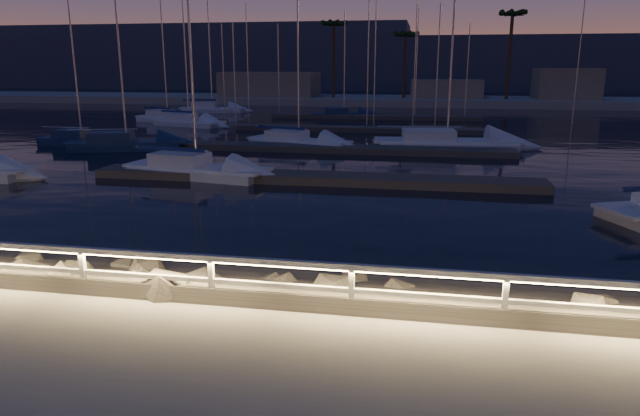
# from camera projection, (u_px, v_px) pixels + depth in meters

# --- Properties ---
(ground) EXTENTS (400.00, 400.00, 0.00)m
(ground) POSITION_uv_depth(u_px,v_px,m) (169.00, 299.00, 12.40)
(ground) COLOR #A8A398
(ground) RESTS_ON ground
(harbor_water) EXTENTS (400.00, 440.00, 0.60)m
(harbor_water) POSITION_uv_depth(u_px,v_px,m) (352.00, 147.00, 42.41)
(harbor_water) COLOR black
(harbor_water) RESTS_ON ground
(guard_rail) EXTENTS (44.11, 0.12, 1.06)m
(guard_rail) POSITION_uv_depth(u_px,v_px,m) (164.00, 265.00, 12.22)
(guard_rail) COLOR silver
(guard_rail) RESTS_ON ground
(riprap) EXTENTS (32.91, 3.11, 1.43)m
(riprap) POSITION_uv_depth(u_px,v_px,m) (28.00, 270.00, 14.82)
(riprap) COLOR slate
(riprap) RESTS_ON ground
(floating_docks) EXTENTS (22.00, 36.00, 0.40)m
(floating_docks) POSITION_uv_depth(u_px,v_px,m) (354.00, 137.00, 43.49)
(floating_docks) COLOR #59504A
(floating_docks) RESTS_ON ground
(far_shore) EXTENTS (160.00, 14.00, 5.20)m
(far_shore) POSITION_uv_depth(u_px,v_px,m) (389.00, 98.00, 82.97)
(far_shore) COLOR #A8A398
(far_shore) RESTS_ON ground
(palm_left) EXTENTS (3.00, 3.00, 11.20)m
(palm_left) POSITION_uv_depth(u_px,v_px,m) (334.00, 27.00, 80.00)
(palm_left) COLOR brown
(palm_left) RESTS_ON ground
(palm_center) EXTENTS (3.00, 3.00, 9.70)m
(palm_center) POSITION_uv_depth(u_px,v_px,m) (406.00, 37.00, 79.52)
(palm_center) COLOR brown
(palm_center) RESTS_ON ground
(palm_right) EXTENTS (3.00, 3.00, 12.20)m
(palm_right) POSITION_uv_depth(u_px,v_px,m) (512.00, 18.00, 75.55)
(palm_right) COLOR brown
(palm_right) RESTS_ON ground
(distant_hills) EXTENTS (230.00, 37.50, 18.00)m
(distant_hills) POSITION_uv_depth(u_px,v_px,m) (317.00, 66.00, 142.64)
(distant_hills) COLOR #353C52
(distant_hills) RESTS_ON ground
(sailboat_b) EXTENTS (7.94, 3.62, 13.07)m
(sailboat_b) POSITION_uv_depth(u_px,v_px,m) (193.00, 168.00, 29.06)
(sailboat_b) COLOR silver
(sailboat_b) RESTS_ON ground
(sailboat_e) EXTENTS (6.36, 2.01, 10.83)m
(sailboat_e) POSITION_uv_depth(u_px,v_px,m) (80.00, 139.00, 40.49)
(sailboat_e) COLOR navy
(sailboat_e) RESTS_ON ground
(sailboat_f) EXTENTS (8.07, 4.42, 13.27)m
(sailboat_f) POSITION_uv_depth(u_px,v_px,m) (124.00, 143.00, 38.27)
(sailboat_f) COLOR navy
(sailboat_f) RESTS_ON ground
(sailboat_g) EXTENTS (7.79, 4.46, 12.77)m
(sailboat_g) POSITION_uv_depth(u_px,v_px,m) (296.00, 141.00, 39.82)
(sailboat_g) COLOR silver
(sailboat_g) RESTS_ON ground
(sailboat_i) EXTENTS (7.32, 4.12, 12.10)m
(sailboat_i) POSITION_uv_depth(u_px,v_px,m) (166.00, 118.00, 56.83)
(sailboat_i) COLOR silver
(sailboat_i) RESTS_ON ground
(sailboat_j) EXTENTS (7.56, 4.25, 12.44)m
(sailboat_j) POSITION_uv_depth(u_px,v_px,m) (187.00, 121.00, 53.25)
(sailboat_j) COLOR silver
(sailboat_j) RESTS_ON ground
(sailboat_l) EXTENTS (10.02, 3.80, 16.56)m
(sailboat_l) POSITION_uv_depth(u_px,v_px,m) (443.00, 142.00, 38.79)
(sailboat_l) COLOR silver
(sailboat_l) RESTS_ON ground
(sailboat_m) EXTENTS (7.95, 3.41, 13.19)m
(sailboat_m) POSITION_uv_depth(u_px,v_px,m) (211.00, 109.00, 68.42)
(sailboat_m) COLOR silver
(sailboat_m) RESTS_ON ground
(sailboat_n) EXTENTS (6.79, 4.11, 11.22)m
(sailboat_n) POSITION_uv_depth(u_px,v_px,m) (342.00, 114.00, 61.90)
(sailboat_n) COLOR navy
(sailboat_n) RESTS_ON ground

